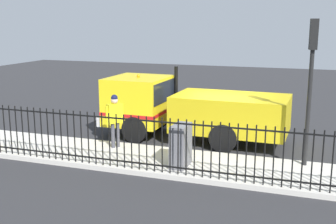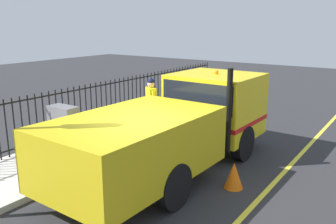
{
  "view_description": "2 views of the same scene",
  "coord_description": "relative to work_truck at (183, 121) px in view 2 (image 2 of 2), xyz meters",
  "views": [
    {
      "loc": [
        14.57,
        3.07,
        4.31
      ],
      "look_at": [
        0.12,
        -2.0,
        1.01
      ],
      "focal_mm": 45.22,
      "sensor_mm": 36.0,
      "label": 1
    },
    {
      "loc": [
        -4.63,
        5.8,
        3.63
      ],
      "look_at": [
        1.07,
        -2.44,
        1.14
      ],
      "focal_mm": 38.26,
      "sensor_mm": 36.0,
      "label": 2
    }
  ],
  "objects": [
    {
      "name": "ground_plane",
      "position": [
        -0.0,
        1.54,
        -1.25
      ],
      "size": [
        52.41,
        52.41,
        0.0
      ],
      "primitive_type": "plane",
      "color": "#2B2B2D",
      "rests_on": "ground"
    },
    {
      "name": "sidewalk_slab",
      "position": [
        2.88,
        1.54,
        -1.18
      ],
      "size": [
        2.5,
        23.82,
        0.14
      ],
      "primitive_type": "cube",
      "color": "beige",
      "rests_on": "ground"
    },
    {
      "name": "lane_marking",
      "position": [
        -2.29,
        1.54,
        -1.25
      ],
      "size": [
        0.12,
        21.44,
        0.01
      ],
      "primitive_type": "cube",
      "color": "yellow",
      "rests_on": "ground"
    },
    {
      "name": "work_truck",
      "position": [
        0.0,
        0.0,
        0.0
      ],
      "size": [
        2.47,
        6.84,
        2.59
      ],
      "rotation": [
        0.0,
        0.0,
        3.12
      ],
      "color": "yellow",
      "rests_on": "ground"
    },
    {
      "name": "worker_standing",
      "position": [
        2.22,
        -1.6,
        -0.01
      ],
      "size": [
        0.55,
        0.49,
        1.8
      ],
      "rotation": [
        0.0,
        0.0,
        2.51
      ],
      "color": "yellow",
      "rests_on": "sidewalk_slab"
    },
    {
      "name": "pedestrian_distant",
      "position": [
        3.29,
        -5.91,
        -0.11
      ],
      "size": [
        0.57,
        0.36,
        1.62
      ],
      "rotation": [
        0.0,
        0.0,
        5.9
      ],
      "color": "yellow",
      "rests_on": "sidewalk_slab"
    },
    {
      "name": "iron_fence",
      "position": [
        3.98,
        1.54,
        -0.31
      ],
      "size": [
        0.04,
        20.29,
        1.58
      ],
      "color": "black",
      "rests_on": "sidewalk_slab"
    },
    {
      "name": "utility_cabinet",
      "position": [
        3.29,
        1.05,
        -0.49
      ],
      "size": [
        0.88,
        0.44,
        1.24
      ],
      "primitive_type": "cube",
      "color": "slate",
      "rests_on": "sidewalk_slab"
    },
    {
      "name": "traffic_cone",
      "position": [
        -1.61,
        0.37,
        -0.95
      ],
      "size": [
        0.43,
        0.43,
        0.61
      ],
      "primitive_type": "cone",
      "color": "orange",
      "rests_on": "ground"
    }
  ]
}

